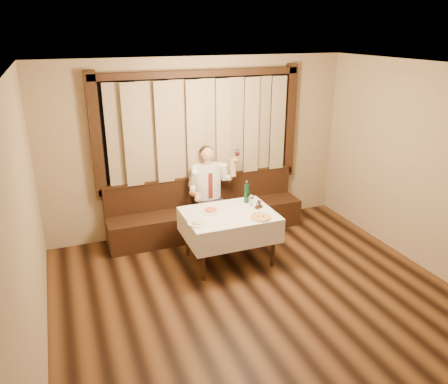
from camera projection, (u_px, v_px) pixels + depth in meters
name	position (u px, v px, depth m)	size (l,w,h in m)	color
room	(252.00, 179.00, 5.24)	(5.01, 6.01, 2.81)	black
banquette	(206.00, 215.00, 7.18)	(3.20, 0.61, 0.94)	black
dining_table	(229.00, 220.00, 6.17)	(1.27, 0.97, 0.76)	black
pizza	(261.00, 217.00, 5.96)	(0.31, 0.31, 0.03)	white
pasta_red	(211.00, 209.00, 6.17)	(0.29, 0.29, 0.10)	white
pasta_cream	(197.00, 221.00, 5.78)	(0.27, 0.27, 0.09)	white
green_bottle	(247.00, 193.00, 6.46)	(0.07, 0.07, 0.34)	#11522C
table_wine_glass	(252.00, 197.00, 6.35)	(0.06, 0.06, 0.17)	white
cruet_caddy	(259.00, 205.00, 6.28)	(0.12, 0.09, 0.12)	black
seated_man	(210.00, 186.00, 6.93)	(0.82, 0.61, 1.47)	black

